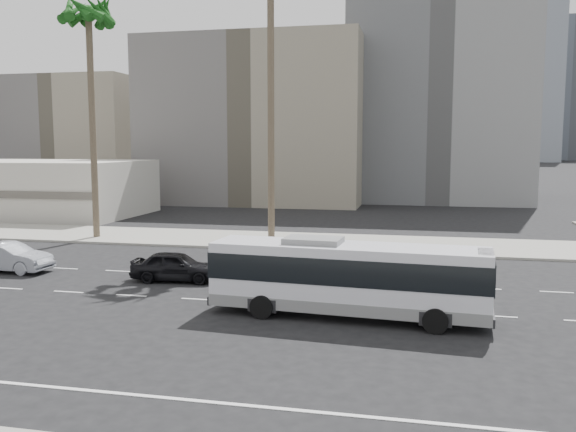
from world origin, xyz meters
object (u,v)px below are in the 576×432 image
(car_a, at_px, (176,266))
(car_b, at_px, (8,257))
(palm_mid, at_px, (89,18))
(city_bus, at_px, (348,276))

(car_a, bearing_deg, car_b, 83.29)
(car_b, distance_m, palm_mid, 17.76)
(palm_mid, bearing_deg, city_bus, -38.67)
(palm_mid, bearing_deg, car_b, -83.48)
(city_bus, xyz_separation_m, car_b, (-17.88, 4.49, -0.82))
(city_bus, height_order, car_a, city_bus)
(city_bus, relative_size, car_b, 2.33)
(city_bus, distance_m, car_a, 9.72)
(city_bus, xyz_separation_m, car_a, (-8.68, 4.29, -0.85))
(city_bus, height_order, car_b, city_bus)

